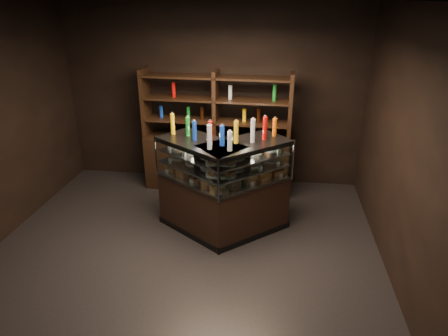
{
  "coord_description": "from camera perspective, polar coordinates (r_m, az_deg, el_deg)",
  "views": [
    {
      "loc": [
        1.08,
        -4.04,
        3.04
      ],
      "look_at": [
        0.45,
        0.67,
        0.99
      ],
      "focal_mm": 32.0,
      "sensor_mm": 36.0,
      "label": 1
    }
  ],
  "objects": [
    {
      "name": "ground",
      "position": [
        5.18,
        -6.06,
        -12.81
      ],
      "size": [
        5.0,
        5.0,
        0.0
      ],
      "primitive_type": "plane",
      "color": "black",
      "rests_on": "ground"
    },
    {
      "name": "back_shelving",
      "position": [
        6.63,
        -1.1,
        1.82
      ],
      "size": [
        2.4,
        0.51,
        2.0
      ],
      "rotation": [
        0.0,
        0.0,
        -0.04
      ],
      "color": "black",
      "rests_on": "ground"
    },
    {
      "name": "display_case",
      "position": [
        5.5,
        -0.18,
        -4.82
      ],
      "size": [
        1.89,
        1.25,
        1.32
      ],
      "rotation": [
        0.0,
        0.0,
        0.05
      ],
      "color": "black",
      "rests_on": "ground"
    },
    {
      "name": "food_display",
      "position": [
        5.25,
        -0.2,
        0.58
      ],
      "size": [
        1.57,
        0.85,
        0.41
      ],
      "color": "#DD854F",
      "rests_on": "display_case"
    },
    {
      "name": "potted_conifer",
      "position": [
        5.94,
        5.03,
        -3.2
      ],
      "size": [
        0.32,
        0.32,
        0.69
      ],
      "rotation": [
        0.0,
        0.0,
        -0.39
      ],
      "color": "black",
      "rests_on": "ground"
    },
    {
      "name": "room_shell",
      "position": [
        4.33,
        -7.15,
        8.42
      ],
      "size": [
        5.02,
        5.02,
        3.01
      ],
      "color": "black",
      "rests_on": "ground"
    },
    {
      "name": "bottles_top",
      "position": [
        5.1,
        -0.2,
        5.23
      ],
      "size": [
        1.4,
        0.71,
        0.3
      ],
      "color": "black",
      "rests_on": "display_case"
    }
  ]
}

